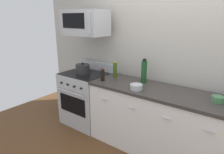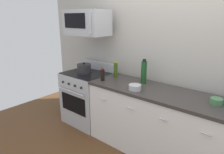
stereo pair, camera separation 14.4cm
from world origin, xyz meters
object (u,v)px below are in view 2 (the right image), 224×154
at_px(range_oven, 87,97).
at_px(bottle_olive_oil, 116,70).
at_px(bowl_steel_prep, 135,87).
at_px(bottle_wine_green, 144,72).
at_px(microwave, 87,23).
at_px(bottle_soy_sauce_dark, 103,75).
at_px(stockpot, 84,69).
at_px(bowl_green_glaze, 216,101).

relative_size(range_oven, bottle_olive_oil, 4.17).
relative_size(range_oven, bowl_steel_prep, 6.45).
bearing_deg(bottle_wine_green, microwave, -174.37).
height_order(microwave, bottle_soy_sauce_dark, microwave).
distance_m(bottle_soy_sauce_dark, stockpot, 0.52).
bearing_deg(bottle_soy_sauce_dark, stockpot, 169.21).
height_order(bottle_wine_green, bowl_steel_prep, bottle_wine_green).
relative_size(bottle_wine_green, bottle_olive_oil, 1.37).
bearing_deg(bowl_green_glaze, bottle_olive_oil, 176.26).
bearing_deg(microwave, bottle_wine_green, 5.63).
xyz_separation_m(range_oven, bowl_steel_prep, (1.10, -0.17, 0.49)).
xyz_separation_m(bottle_wine_green, stockpot, (-1.04, -0.20, -0.08)).
height_order(bottle_wine_green, bottle_soy_sauce_dark, bottle_wine_green).
distance_m(bottle_soy_sauce_dark, bottle_olive_oil, 0.27).
bearing_deg(bottle_wine_green, bottle_olive_oil, -176.17).
xyz_separation_m(bottle_wine_green, bowl_green_glaze, (1.00, -0.13, -0.13)).
distance_m(bottle_soy_sauce_dark, bowl_steel_prep, 0.59).
xyz_separation_m(microwave, bottle_soy_sauce_dark, (0.51, -0.20, -0.74)).
distance_m(bowl_green_glaze, bowl_steel_prep, 0.95).
bearing_deg(microwave, bowl_green_glaze, -0.79).
bearing_deg(range_oven, microwave, 89.71).
bearing_deg(bowl_steel_prep, stockpot, 173.74).
bearing_deg(bottle_wine_green, stockpot, -169.08).
height_order(bowl_steel_prep, stockpot, stockpot).
bearing_deg(bowl_green_glaze, bowl_steel_prep, -168.44).
distance_m(bottle_olive_oil, stockpot, 0.57).
height_order(bottle_olive_oil, bowl_steel_prep, bottle_olive_oil).
relative_size(microwave, stockpot, 3.16).
bearing_deg(bottle_olive_oil, stockpot, -162.97).
bearing_deg(range_oven, bottle_soy_sauce_dark, -16.44).
xyz_separation_m(bottle_soy_sauce_dark, bottle_olive_oil, (0.04, 0.26, 0.03)).
bearing_deg(bottle_wine_green, bottle_soy_sauce_dark, -150.60).
xyz_separation_m(bottle_soy_sauce_dark, bowl_steel_prep, (0.59, -0.02, -0.05)).
xyz_separation_m(bottle_wine_green, bowl_steel_prep, (0.06, -0.32, -0.13)).
bearing_deg(range_oven, bowl_green_glaze, 0.47).
relative_size(range_oven, bottle_soy_sauce_dark, 5.60).
xyz_separation_m(bottle_soy_sauce_dark, bowl_green_glaze, (1.53, 0.17, -0.05)).
bearing_deg(bottle_wine_green, range_oven, -171.94).
bearing_deg(stockpot, bottle_wine_green, 10.92).
relative_size(range_oven, bowl_green_glaze, 8.22).
xyz_separation_m(bottle_olive_oil, bowl_green_glaze, (1.49, -0.10, -0.09)).
xyz_separation_m(microwave, bowl_green_glaze, (2.04, -0.03, -0.79)).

